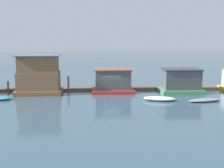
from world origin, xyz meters
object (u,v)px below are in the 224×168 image
object	(u,v)px
mooring_post_centre	(68,84)
mooring_post_near_right	(8,87)
dinghy_white	(159,99)
houseboat_brown	(39,76)
houseboat_red	(113,81)
mooring_post_far_left	(123,85)
houseboat_green	(181,81)
dinghy_grey	(205,100)

from	to	relation	value
mooring_post_centre	mooring_post_near_right	distance (m)	8.34
dinghy_white	mooring_post_near_right	world-z (taller)	mooring_post_near_right
houseboat_brown	mooring_post_centre	size ratio (longest dim) A/B	2.87
houseboat_brown	houseboat_red	world-z (taller)	houseboat_brown
houseboat_red	dinghy_white	size ratio (longest dim) A/B	1.41
dinghy_white	mooring_post_far_left	bearing A→B (deg)	118.66
houseboat_brown	dinghy_white	bearing A→B (deg)	-19.03
houseboat_green	dinghy_white	distance (m)	6.51
mooring_post_centre	mooring_post_near_right	world-z (taller)	mooring_post_centre
dinghy_white	houseboat_red	bearing A→B (deg)	132.02
houseboat_red	houseboat_green	distance (m)	9.35
houseboat_red	mooring_post_centre	size ratio (longest dim) A/B	2.72
houseboat_red	dinghy_grey	size ratio (longest dim) A/B	1.33
houseboat_green	mooring_post_far_left	bearing A→B (deg)	165.79
houseboat_green	mooring_post_near_right	size ratio (longest dim) A/B	3.83
mooring_post_near_right	mooring_post_centre	bearing A→B (deg)	0.00
dinghy_grey	houseboat_green	bearing A→B (deg)	102.19
houseboat_brown	houseboat_green	distance (m)	19.32
dinghy_white	dinghy_grey	bearing A→B (deg)	-9.27
mooring_post_far_left	houseboat_brown	bearing A→B (deg)	-171.79
dinghy_white	mooring_post_centre	bearing A→B (deg)	148.85
dinghy_white	dinghy_grey	size ratio (longest dim) A/B	0.94
mooring_post_near_right	houseboat_brown	bearing A→B (deg)	-20.13
dinghy_grey	mooring_post_near_right	bearing A→B (deg)	162.75
dinghy_white	dinghy_grey	distance (m)	5.36
houseboat_brown	dinghy_white	xyz separation A→B (m)	(15.26, -5.26, -2.20)
houseboat_brown	mooring_post_near_right	distance (m)	5.11
dinghy_white	mooring_post_centre	size ratio (longest dim) A/B	1.93
mooring_post_centre	mooring_post_far_left	world-z (taller)	mooring_post_centre
dinghy_grey	mooring_post_far_left	world-z (taller)	mooring_post_far_left
houseboat_green	dinghy_grey	bearing A→B (deg)	-77.81
houseboat_brown	houseboat_green	world-z (taller)	houseboat_brown
houseboat_brown	mooring_post_centre	xyz separation A→B (m)	(3.81, 1.66, -1.39)
houseboat_red	mooring_post_centre	world-z (taller)	houseboat_red
houseboat_green	mooring_post_near_right	world-z (taller)	houseboat_green
dinghy_grey	mooring_post_far_left	size ratio (longest dim) A/B	2.76
houseboat_brown	dinghy_grey	xyz separation A→B (m)	(20.55, -6.13, -2.28)
houseboat_brown	houseboat_red	bearing A→B (deg)	3.35
houseboat_brown	houseboat_red	xyz separation A→B (m)	(9.99, 0.59, -0.95)
houseboat_red	houseboat_brown	bearing A→B (deg)	-176.65
mooring_post_near_right	mooring_post_far_left	bearing A→B (deg)	0.00
houseboat_brown	mooring_post_far_left	bearing A→B (deg)	8.21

